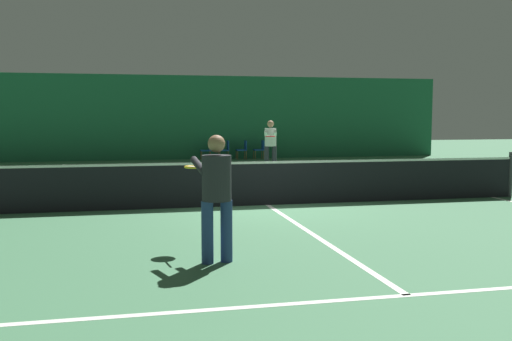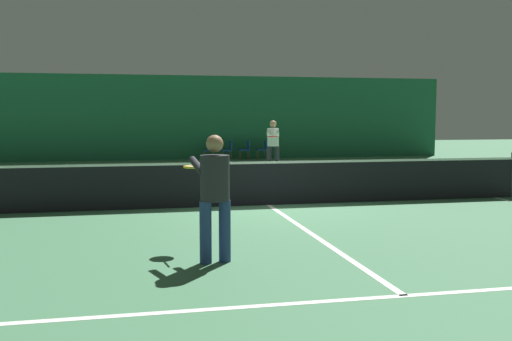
{
  "view_description": "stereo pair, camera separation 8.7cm",
  "coord_description": "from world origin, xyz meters",
  "px_view_note": "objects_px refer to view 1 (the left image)",
  "views": [
    {
      "loc": [
        -2.86,
        -11.87,
        1.92
      ],
      "look_at": [
        -0.72,
        -2.09,
        0.96
      ],
      "focal_mm": 40.0,
      "sensor_mm": 36.0,
      "label": 1
    },
    {
      "loc": [
        -2.78,
        -11.88,
        1.92
      ],
      "look_at": [
        -0.72,
        -2.09,
        0.96
      ],
      "focal_mm": 40.0,
      "sensor_mm": 36.0,
      "label": 2
    }
  ],
  "objects_px": {
    "tennis_net": "(268,182)",
    "player_far": "(270,142)",
    "courtside_chair_0": "(207,149)",
    "courtside_chair_1": "(225,149)",
    "courtside_chair_3": "(260,148)",
    "courtside_chair_2": "(243,148)",
    "player_near": "(216,188)"
  },
  "relations": [
    {
      "from": "player_far",
      "to": "courtside_chair_1",
      "type": "relative_size",
      "value": 2.1
    },
    {
      "from": "courtside_chair_2",
      "to": "player_far",
      "type": "bearing_deg",
      "value": -0.75
    },
    {
      "from": "tennis_net",
      "to": "courtside_chair_0",
      "type": "distance_m",
      "value": 13.01
    },
    {
      "from": "tennis_net",
      "to": "courtside_chair_1",
      "type": "xyz_separation_m",
      "value": [
        1.21,
        13.0,
        -0.03
      ]
    },
    {
      "from": "player_near",
      "to": "courtside_chair_3",
      "type": "distance_m",
      "value": 18.15
    },
    {
      "from": "tennis_net",
      "to": "courtside_chair_0",
      "type": "xyz_separation_m",
      "value": [
        0.41,
        13.0,
        -0.03
      ]
    },
    {
      "from": "courtside_chair_0",
      "to": "player_far",
      "type": "bearing_deg",
      "value": 15.68
    },
    {
      "from": "courtside_chair_3",
      "to": "player_far",
      "type": "bearing_deg",
      "value": -9.09
    },
    {
      "from": "player_far",
      "to": "courtside_chair_3",
      "type": "distance_m",
      "value": 5.52
    },
    {
      "from": "player_far",
      "to": "courtside_chair_0",
      "type": "distance_m",
      "value": 5.66
    },
    {
      "from": "courtside_chair_0",
      "to": "courtside_chair_3",
      "type": "height_order",
      "value": "same"
    },
    {
      "from": "courtside_chair_1",
      "to": "courtside_chair_2",
      "type": "distance_m",
      "value": 0.8
    },
    {
      "from": "player_far",
      "to": "courtside_chair_0",
      "type": "xyz_separation_m",
      "value": [
        -1.52,
        5.42,
        -0.54
      ]
    },
    {
      "from": "courtside_chair_3",
      "to": "courtside_chair_1",
      "type": "bearing_deg",
      "value": -90.0
    },
    {
      "from": "courtside_chair_1",
      "to": "courtside_chair_3",
      "type": "height_order",
      "value": "same"
    },
    {
      "from": "player_near",
      "to": "courtside_chair_2",
      "type": "relative_size",
      "value": 2.0
    },
    {
      "from": "courtside_chair_0",
      "to": "courtside_chair_2",
      "type": "bearing_deg",
      "value": 90.0
    },
    {
      "from": "tennis_net",
      "to": "courtside_chair_2",
      "type": "relative_size",
      "value": 14.29
    },
    {
      "from": "player_far",
      "to": "courtside_chair_0",
      "type": "relative_size",
      "value": 2.1
    },
    {
      "from": "player_near",
      "to": "courtside_chair_1",
      "type": "bearing_deg",
      "value": -19.26
    },
    {
      "from": "player_near",
      "to": "player_far",
      "type": "xyz_separation_m",
      "value": [
        3.73,
        12.13,
        0.05
      ]
    },
    {
      "from": "tennis_net",
      "to": "courtside_chair_3",
      "type": "height_order",
      "value": "tennis_net"
    },
    {
      "from": "courtside_chair_1",
      "to": "courtside_chair_2",
      "type": "bearing_deg",
      "value": 90.0
    },
    {
      "from": "courtside_chair_0",
      "to": "courtside_chair_1",
      "type": "height_order",
      "value": "same"
    },
    {
      "from": "courtside_chair_1",
      "to": "player_near",
      "type": "bearing_deg",
      "value": -9.71
    },
    {
      "from": "player_far",
      "to": "courtside_chair_0",
      "type": "height_order",
      "value": "player_far"
    },
    {
      "from": "tennis_net",
      "to": "player_far",
      "type": "relative_size",
      "value": 6.79
    },
    {
      "from": "tennis_net",
      "to": "courtside_chair_2",
      "type": "bearing_deg",
      "value": 81.24
    },
    {
      "from": "player_far",
      "to": "courtside_chair_1",
      "type": "bearing_deg",
      "value": -158.27
    },
    {
      "from": "tennis_net",
      "to": "courtside_chair_1",
      "type": "bearing_deg",
      "value": 84.7
    },
    {
      "from": "player_near",
      "to": "courtside_chair_2",
      "type": "xyz_separation_m",
      "value": [
        3.8,
        17.55,
        -0.49
      ]
    },
    {
      "from": "courtside_chair_1",
      "to": "player_far",
      "type": "bearing_deg",
      "value": 7.62
    }
  ]
}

